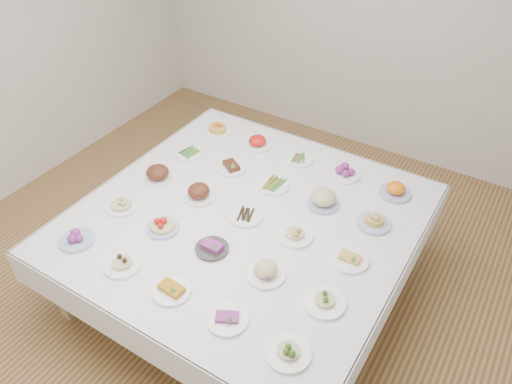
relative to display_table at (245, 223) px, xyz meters
The scene contains 27 objects.
room_envelope 1.16m from the display_table, behind, with size 5.02×5.02×2.81m.
display_table is the anchor object (origin of this frame).
dish_0 1.21m from the display_table, 135.11° to the right, with size 0.24×0.24×0.10m.
dish_1 0.96m from the display_table, 115.96° to the right, with size 0.25×0.25×0.12m.
dish_2 0.86m from the display_table, 89.72° to the right, with size 0.24×0.24×0.10m.
dish_3 0.95m from the display_table, 63.46° to the right, with size 0.25×0.25×0.10m.
dish_4 1.20m from the display_table, 45.35° to the right, with size 0.25×0.25×0.13m.
dish_5 0.95m from the display_table, 153.51° to the right, with size 0.23×0.23×0.11m.
dish_6 0.62m from the display_table, 134.42° to the right, with size 0.23×0.23×0.14m.
dish_7 0.43m from the display_table, 90.37° to the right, with size 0.23×0.23×0.09m.
dish_8 0.61m from the display_table, 44.15° to the right, with size 0.25×0.25×0.14m.
dish_9 0.96m from the display_table, 26.33° to the right, with size 0.26×0.26×0.13m.
dish_10 0.86m from the display_table, behind, with size 0.26×0.26×0.15m.
dish_11 0.44m from the display_table, behind, with size 0.25×0.25×0.16m.
dish_12 0.08m from the display_table, 43.54° to the right, with size 0.26×0.26×0.05m.
dish_13 0.43m from the display_table, ahead, with size 0.25×0.25×0.12m.
dish_14 0.85m from the display_table, ahead, with size 0.25×0.25×0.10m.
dish_15 0.95m from the display_table, 153.64° to the left, with size 0.23×0.23×0.05m.
dish_16 0.61m from the display_table, 134.07° to the left, with size 0.24×0.24×0.11m.
dish_17 0.43m from the display_table, 90.55° to the left, with size 0.24×0.24×0.06m.
dish_18 0.62m from the display_table, 44.69° to the left, with size 0.24×0.24×0.16m.
dish_19 0.95m from the display_table, 26.41° to the left, with size 0.24×0.24×0.13m.
dish_20 1.21m from the display_table, 135.25° to the left, with size 0.25×0.25×0.14m.
dish_21 0.96m from the display_table, 116.40° to the left, with size 0.24×0.24×0.13m.
dish_22 0.85m from the display_table, 90.25° to the left, with size 0.23×0.23×0.05m.
dish_23 0.95m from the display_table, 63.75° to the left, with size 0.25×0.25×0.12m.
dish_24 1.20m from the display_table, 44.66° to the left, with size 0.25×0.25×0.13m.
Camera 1 is at (1.74, -2.34, 3.20)m, focal length 35.00 mm.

